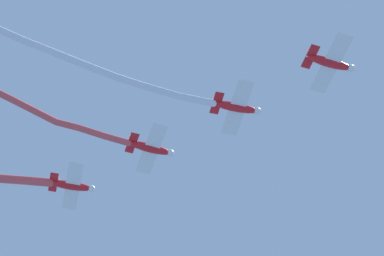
{
  "coord_description": "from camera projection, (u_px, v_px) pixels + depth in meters",
  "views": [
    {
      "loc": [
        -6.21,
        49.91,
        7.52
      ],
      "look_at": [
        9.31,
        0.05,
        74.22
      ],
      "focal_mm": 76.48,
      "sensor_mm": 36.0,
      "label": 1
    }
  ],
  "objects": [
    {
      "name": "airplane_lead",
      "position": [
        330.0,
        63.0,
        79.28
      ],
      "size": [
        5.54,
        6.54,
        1.74
      ],
      "rotation": [
        0.0,
        0.0,
        3.76
      ],
      "color": "red"
    },
    {
      "name": "airplane_right_wing",
      "position": [
        151.0,
        148.0,
        86.55
      ],
      "size": [
        5.55,
        6.53,
        1.74
      ],
      "rotation": [
        0.0,
        0.0,
        3.76
      ],
      "color": "red"
    },
    {
      "name": "smoke_trail_right_wing",
      "position": [
        49.0,
        115.0,
        83.91
      ],
      "size": [
        13.14,
        12.9,
        1.28
      ],
      "color": "#DB4C4C"
    },
    {
      "name": "airplane_slot",
      "position": [
        72.0,
        186.0,
        90.19
      ],
      "size": [
        5.31,
        6.78,
        1.74
      ],
      "rotation": [
        0.0,
        0.0,
        3.66
      ],
      "color": "red"
    },
    {
      "name": "airplane_left_wing",
      "position": [
        237.0,
        107.0,
        82.91
      ],
      "size": [
        5.35,
        6.75,
        1.74
      ],
      "rotation": [
        0.0,
        0.0,
        3.67
      ],
      "color": "red"
    },
    {
      "name": "smoke_trail_left_wing",
      "position": [
        89.0,
        64.0,
        81.57
      ],
      "size": [
        21.53,
        16.2,
        4.21
      ],
      "color": "white"
    }
  ]
}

